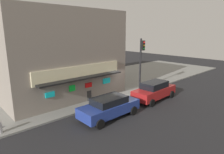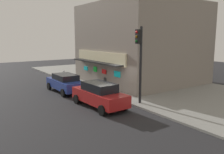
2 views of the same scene
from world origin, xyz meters
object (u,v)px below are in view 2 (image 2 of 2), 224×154
(fire_hydrant, at_px, (64,74))
(parked_car_blue, at_px, (66,83))
(traffic_light, at_px, (140,55))
(parked_car_red, at_px, (99,95))
(pedestrian, at_px, (137,83))
(trash_can, at_px, (107,82))

(fire_hydrant, relative_size, parked_car_blue, 0.17)
(fire_hydrant, height_order, parked_car_blue, parked_car_blue)
(traffic_light, xyz_separation_m, parked_car_blue, (-6.59, -2.56, -2.67))
(traffic_light, relative_size, parked_car_red, 1.12)
(traffic_light, relative_size, pedestrian, 3.04)
(fire_hydrant, distance_m, parked_car_blue, 6.92)
(fire_hydrant, relative_size, pedestrian, 0.46)
(trash_can, height_order, parked_car_blue, parked_car_blue)
(trash_can, relative_size, parked_car_red, 0.19)
(traffic_light, relative_size, trash_can, 5.92)
(parked_car_red, bearing_deg, parked_car_blue, -179.41)
(pedestrian, height_order, parked_car_red, pedestrian)
(trash_can, distance_m, pedestrian, 3.96)
(parked_car_blue, bearing_deg, parked_car_red, 0.59)
(parked_car_blue, bearing_deg, pedestrian, 39.69)
(parked_car_blue, bearing_deg, trash_can, 77.60)
(fire_hydrant, relative_size, parked_car_red, 0.17)
(trash_can, height_order, pedestrian, pedestrian)
(traffic_light, bearing_deg, parked_car_red, -114.10)
(fire_hydrant, distance_m, trash_can, 7.32)
(traffic_light, relative_size, fire_hydrant, 6.64)
(pedestrian, xyz_separation_m, parked_car_blue, (-4.73, -3.92, -0.27))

